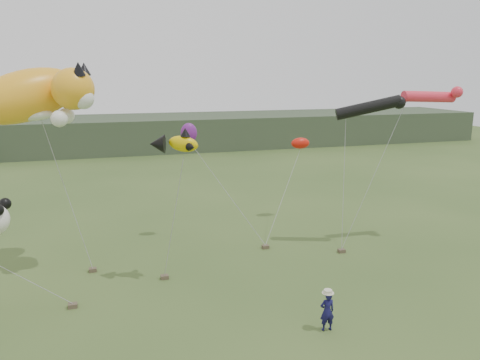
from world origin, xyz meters
The scene contains 8 objects.
ground centered at (0.00, 0.00, 0.00)m, with size 120.00×120.00×0.00m, color #385123.
headland centered at (-3.11, 44.69, 1.92)m, with size 90.00×13.00×4.00m.
festival_attendant centered at (1.80, -1.38, 0.76)m, with size 0.56×0.37×1.53m, color #131142.
sandbag_anchors centered at (-1.76, 5.41, 0.09)m, with size 13.81×4.33×0.18m.
cat_kite centered at (-8.48, 7.60, 8.37)m, with size 6.67×4.32×3.43m.
fish_kite centered at (-2.81, 4.44, 6.38)m, with size 2.25×1.47×1.13m.
tube_kites centered at (9.57, 6.14, 7.85)m, with size 6.91×1.93×1.77m.
misc_kites centered at (2.61, 11.00, 5.53)m, with size 8.64×2.56×2.05m.
Camera 1 is at (-5.74, -15.53, 9.29)m, focal length 35.00 mm.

